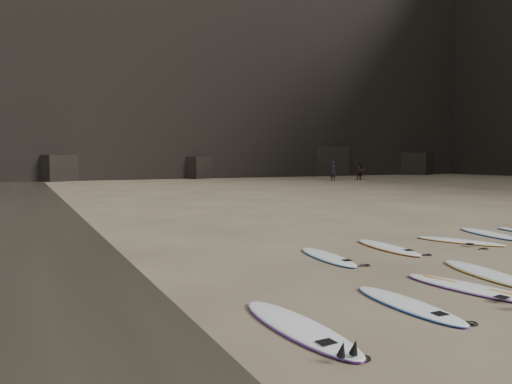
# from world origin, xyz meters

# --- Properties ---
(headland) EXTENTS (170.00, 101.00, 63.47)m
(headland) POSITION_xyz_m (23.84, 48.78, 21.02)
(headland) COLOR black
(headland) RESTS_ON ground
(surfboard_0) EXTENTS (0.56, 2.29, 0.08)m
(surfboard_0) POSITION_xyz_m (-3.84, -0.74, 0.04)
(surfboard_0) COLOR white
(surfboard_0) RESTS_ON ground
(surfboard_1) EXTENTS (1.11, 2.60, 0.09)m
(surfboard_1) POSITION_xyz_m (-2.20, -0.51, 0.05)
(surfboard_1) COLOR white
(surfboard_1) RESTS_ON ground
(surfboard_2) EXTENTS (1.10, 2.57, 0.09)m
(surfboard_2) POSITION_xyz_m (-1.05, 0.14, 0.05)
(surfboard_2) COLOR white
(surfboard_2) RESTS_ON ground
(surfboard_5) EXTENTS (0.76, 2.36, 0.08)m
(surfboard_5) POSITION_xyz_m (-2.91, 2.83, 0.04)
(surfboard_5) COLOR white
(surfboard_5) RESTS_ON ground
(surfboard_6) EXTENTS (0.76, 2.48, 0.09)m
(surfboard_6) POSITION_xyz_m (-0.90, 3.17, 0.04)
(surfboard_6) COLOR white
(surfboard_6) RESTS_ON ground
(surfboard_7) EXTENTS (1.49, 2.31, 0.08)m
(surfboard_7) POSITION_xyz_m (1.46, 3.08, 0.04)
(surfboard_7) COLOR white
(surfboard_7) RESTS_ON ground
(surfboard_8) EXTENTS (1.09, 2.64, 0.09)m
(surfboard_8) POSITION_xyz_m (3.23, 3.55, 0.05)
(surfboard_8) COLOR white
(surfboard_8) RESTS_ON ground
(surfboard_11) EXTENTS (0.75, 2.61, 0.09)m
(surfboard_11) POSITION_xyz_m (-5.86, -0.90, 0.05)
(surfboard_11) COLOR white
(surfboard_11) RESTS_ON ground
(person_a) EXTENTS (0.68, 0.82, 1.92)m
(person_a) POSITION_xyz_m (18.13, 33.42, 0.96)
(person_a) COLOR black
(person_a) RESTS_ON ground
(person_b) EXTENTS (0.94, 0.75, 1.88)m
(person_b) POSITION_xyz_m (21.94, 34.12, 0.94)
(person_b) COLOR black
(person_b) RESTS_ON ground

